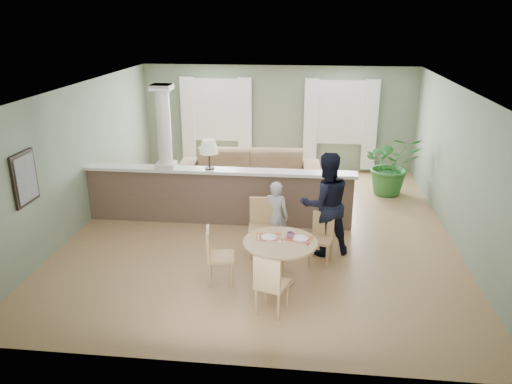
# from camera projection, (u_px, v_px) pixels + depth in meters

# --- Properties ---
(ground) EXTENTS (8.00, 8.00, 0.00)m
(ground) POSITION_uv_depth(u_px,v_px,m) (263.00, 228.00, 9.65)
(ground) COLOR tan
(ground) RESTS_ON ground
(room_shell) EXTENTS (7.02, 8.02, 2.71)m
(room_shell) POSITION_uv_depth(u_px,v_px,m) (265.00, 129.00, 9.63)
(room_shell) COLOR gray
(room_shell) RESTS_ON ground
(pony_wall) EXTENTS (5.32, 0.38, 2.70)m
(pony_wall) POSITION_uv_depth(u_px,v_px,m) (214.00, 189.00, 9.70)
(pony_wall) COLOR brown
(pony_wall) RESTS_ON ground
(sofa) EXTENTS (3.31, 1.43, 0.95)m
(sofa) POSITION_uv_depth(u_px,v_px,m) (249.00, 173.00, 11.41)
(sofa) COLOR olive
(sofa) RESTS_ON ground
(houseplant) EXTENTS (1.37, 1.22, 1.39)m
(houseplant) POSITION_uv_depth(u_px,v_px,m) (391.00, 165.00, 11.29)
(houseplant) COLOR #2A692A
(houseplant) RESTS_ON ground
(dining_table) EXTENTS (1.13, 1.13, 0.77)m
(dining_table) POSITION_uv_depth(u_px,v_px,m) (280.00, 250.00, 7.57)
(dining_table) COLOR tan
(dining_table) RESTS_ON ground
(chair_far_boy) EXTENTS (0.48, 0.48, 0.98)m
(chair_far_boy) POSITION_uv_depth(u_px,v_px,m) (262.00, 224.00, 8.50)
(chair_far_boy) COLOR tan
(chair_far_boy) RESTS_ON ground
(chair_far_man) EXTENTS (0.45, 0.45, 0.84)m
(chair_far_man) POSITION_uv_depth(u_px,v_px,m) (322.00, 235.00, 8.25)
(chair_far_man) COLOR tan
(chair_far_man) RESTS_ON ground
(chair_near) EXTENTS (0.51, 0.51, 0.90)m
(chair_near) POSITION_uv_depth(u_px,v_px,m) (270.00, 283.00, 6.74)
(chair_near) COLOR tan
(chair_near) RESTS_ON ground
(chair_side) EXTENTS (0.47, 0.47, 0.90)m
(chair_side) POSITION_uv_depth(u_px,v_px,m) (216.00, 253.00, 7.56)
(chair_side) COLOR tan
(chair_side) RESTS_ON ground
(child_person) EXTENTS (0.50, 0.38, 1.26)m
(child_person) POSITION_uv_depth(u_px,v_px,m) (276.00, 216.00, 8.60)
(child_person) COLOR #9D9DA2
(child_person) RESTS_ON ground
(man_person) EXTENTS (1.04, 0.92, 1.80)m
(man_person) POSITION_uv_depth(u_px,v_px,m) (325.00, 204.00, 8.40)
(man_person) COLOR black
(man_person) RESTS_ON ground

